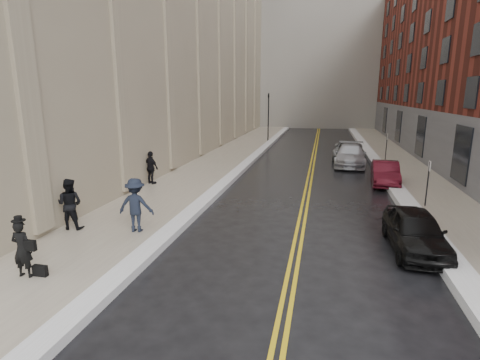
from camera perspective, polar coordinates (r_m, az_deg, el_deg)
The scene contains 18 objects.
ground at distance 11.57m, azimuth -5.00°, elevation -13.49°, with size 160.00×160.00×0.00m, color black.
sidewalk_left at distance 27.44m, azimuth -3.96°, elevation 2.34°, with size 4.00×64.00×0.15m, color gray.
sidewalk_right at distance 26.97m, azimuth 24.74°, elevation 0.97°, with size 3.00×64.00×0.15m, color gray.
lane_stripe_a at distance 26.37m, azimuth 10.54°, elevation 1.55°, with size 0.12×64.00×0.01m, color gold.
lane_stripe_b at distance 26.36m, azimuth 11.06°, elevation 1.53°, with size 0.12×64.00×0.01m, color gold.
snow_ridge_left at distance 26.88m, azimuth 0.75°, elevation 2.26°, with size 0.70×60.80×0.26m, color white.
snow_ridge_right at distance 26.62m, azimuth 20.86°, elevation 1.34°, with size 0.85×60.80×0.30m, color white.
traffic_signal at distance 40.32m, azimuth 4.34°, elevation 10.06°, with size 0.18×0.15×5.20m.
parking_sign_near at distance 18.84m, azimuth 26.71°, elevation -0.01°, with size 0.06×0.35×2.23m.
parking_sign_far at distance 30.45m, azimuth 21.42°, elevation 4.98°, with size 0.06×0.35×2.23m.
car_black at distance 13.86m, azimuth 25.14°, elevation -7.03°, with size 1.64×4.07×1.39m, color black.
car_maroon at distance 23.17m, azimuth 21.25°, elevation 0.98°, with size 1.42×4.06×1.34m, color #4E0D19.
car_silver_near at distance 28.54m, azimuth 16.46°, elevation 3.67°, with size 2.16×5.31×1.54m, color #B2B3BA.
car_silver_far at distance 31.54m, azimuth 16.12°, elevation 4.39°, with size 2.29×4.97×1.38m, color #919598.
pedestrian_main at distance 12.10m, azimuth -30.25°, elevation -9.06°, with size 0.60×0.39×1.64m, color black.
pedestrian_a at distance 15.43m, azimuth -24.50°, elevation -3.33°, with size 0.94×0.73×1.94m, color black.
pedestrian_b at distance 14.30m, azimuth -15.60°, elevation -3.70°, with size 1.30×0.75×2.01m, color black.
pedestrian_c at distance 21.67m, azimuth -13.40°, elevation 1.84°, with size 1.09×0.45×1.86m, color black.
Camera 1 is at (3.20, -9.85, 5.16)m, focal length 28.00 mm.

